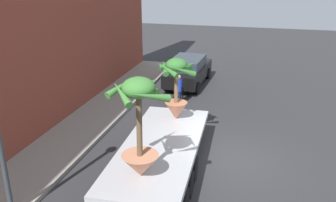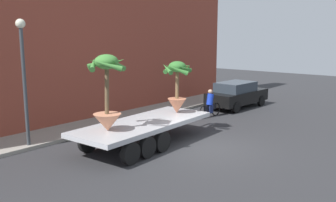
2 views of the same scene
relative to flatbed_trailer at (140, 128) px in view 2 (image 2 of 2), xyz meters
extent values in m
plane|color=#2D2D30|center=(1.58, -2.11, -0.77)|extent=(60.00, 60.00, 0.00)
cube|color=gray|center=(1.58, 3.99, -0.70)|extent=(24.00, 2.20, 0.15)
cube|color=brown|center=(1.58, 5.69, 4.20)|extent=(24.00, 1.20, 9.95)
cube|color=#B7BABF|center=(0.26, 0.01, 0.12)|extent=(6.32, 2.62, 0.18)
cylinder|color=black|center=(-1.78, 1.02, -0.37)|extent=(0.81, 0.25, 0.80)
cylinder|color=black|center=(-1.68, -1.17, -0.37)|extent=(0.81, 0.25, 0.80)
cylinder|color=black|center=(-0.91, 1.06, -0.37)|extent=(0.81, 0.25, 0.80)
cylinder|color=black|center=(-0.81, -1.13, -0.37)|extent=(0.81, 0.25, 0.80)
cylinder|color=black|center=(-0.04, 1.10, -0.37)|extent=(0.81, 0.25, 0.80)
cylinder|color=black|center=(0.06, -1.10, -0.37)|extent=(0.81, 0.25, 0.80)
cube|color=slate|center=(3.87, 0.17, -0.03)|extent=(1.00, 0.14, 0.10)
cone|color=tan|center=(-1.64, 0.02, 0.52)|extent=(1.00, 1.00, 0.63)
cylinder|color=brown|center=(-1.62, 0.02, 1.77)|extent=(0.21, 0.15, 1.86)
ellipsoid|color=#428438|center=(-1.60, 0.02, 2.69)|extent=(0.84, 0.84, 0.53)
cone|color=#428438|center=(-1.15, 0.10, 2.63)|extent=(0.36, 0.96, 0.49)
cone|color=#428438|center=(-1.35, 0.52, 2.64)|extent=(1.10, 0.68, 0.49)
cone|color=#428438|center=(-1.93, 0.34, 2.62)|extent=(0.79, 0.81, 0.51)
cone|color=#428438|center=(-1.99, -0.38, 2.64)|extent=(0.95, 0.92, 0.50)
cone|color=#428438|center=(-1.46, -0.40, 2.61)|extent=(0.92, 0.49, 0.54)
cone|color=#C17251|center=(2.36, 0.01, 0.54)|extent=(0.83, 0.83, 0.65)
cylinder|color=brown|center=(2.37, 0.01, 1.56)|extent=(0.17, 0.15, 1.40)
ellipsoid|color=#387A33|center=(2.37, 0.01, 2.26)|extent=(0.77, 0.77, 0.48)
cone|color=#387A33|center=(2.79, 0.08, 2.21)|extent=(0.33, 0.88, 0.41)
cone|color=#387A33|center=(2.71, 0.31, 2.21)|extent=(0.77, 0.82, 0.42)
cone|color=#387A33|center=(2.21, 0.40, 2.19)|extent=(0.87, 0.51, 0.47)
cone|color=#387A33|center=(1.96, 0.24, 2.20)|extent=(0.64, 0.95, 0.48)
cone|color=#387A33|center=(1.97, -0.28, 2.19)|extent=(0.75, 0.94, 0.54)
cone|color=#387A33|center=(2.36, -0.39, 2.21)|extent=(0.83, 0.23, 0.41)
cone|color=#387A33|center=(2.71, -0.32, 2.18)|extent=(0.81, 0.81, 0.54)
torus|color=black|center=(6.85, 0.82, -0.43)|extent=(0.74, 0.11, 0.74)
torus|color=black|center=(5.76, 0.89, -0.43)|extent=(0.74, 0.11, 0.74)
cube|color=black|center=(6.30, 0.85, -0.25)|extent=(1.04, 0.12, 0.28)
cylinder|color=#1938C6|center=(6.30, 0.85, 0.20)|extent=(0.46, 0.37, 0.65)
sphere|color=tan|center=(6.30, 0.85, 0.62)|extent=(0.24, 0.24, 0.24)
cube|color=navy|center=(6.30, 0.85, -0.33)|extent=(0.29, 0.26, 0.44)
cube|color=black|center=(9.60, 1.04, -0.10)|extent=(4.54, 1.99, 0.70)
cube|color=#2D3842|center=(9.38, 1.05, 0.53)|extent=(2.52, 1.71, 0.56)
cylinder|color=black|center=(11.09, 1.81, -0.45)|extent=(0.65, 0.23, 0.64)
cylinder|color=black|center=(11.01, 0.14, -0.45)|extent=(0.65, 0.23, 0.64)
cylinder|color=black|center=(8.20, 1.95, -0.45)|extent=(0.65, 0.23, 0.64)
cylinder|color=black|center=(8.12, 0.28, -0.45)|extent=(0.65, 0.23, 0.64)
cylinder|color=#383D42|center=(-2.96, 3.19, 1.63)|extent=(0.14, 0.14, 4.50)
sphere|color=#EAEACC|center=(-2.96, 3.19, 4.03)|extent=(0.36, 0.36, 0.36)
camera|label=1|loc=(-9.53, -2.83, 5.48)|focal=38.40mm
camera|label=2|loc=(-10.17, -9.90, 3.64)|focal=39.49mm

